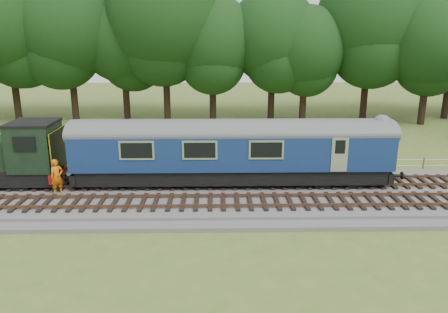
{
  "coord_description": "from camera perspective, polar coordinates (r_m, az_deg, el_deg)",
  "views": [
    {
      "loc": [
        0.35,
        -22.76,
        8.8
      ],
      "look_at": [
        0.79,
        1.4,
        2.0
      ],
      "focal_mm": 35.0,
      "sensor_mm": 36.0,
      "label": 1
    }
  ],
  "objects": [
    {
      "name": "track_north",
      "position": [
        25.57,
        -1.77,
        -3.43
      ],
      "size": [
        67.2,
        2.4,
        0.21
      ],
      "color": "black",
      "rests_on": "ballast"
    },
    {
      "name": "worker",
      "position": [
        25.41,
        -20.99,
        -2.48
      ],
      "size": [
        0.84,
        0.82,
        1.94
      ],
      "primitive_type": "imported",
      "rotation": [
        0.0,
        0.0,
        0.74
      ],
      "color": "orange",
      "rests_on": "ballast"
    },
    {
      "name": "fence",
      "position": [
        28.64,
        -1.69,
        -2.18
      ],
      "size": [
        64.0,
        0.12,
        1.0
      ],
      "primitive_type": null,
      "color": "#6B6054",
      "rests_on": "ground"
    },
    {
      "name": "ballast",
      "position": [
        24.34,
        -1.8,
        -5.04
      ],
      "size": [
        70.0,
        7.0,
        0.35
      ],
      "primitive_type": "cube",
      "color": "#4C4C4F",
      "rests_on": "ground"
    },
    {
      "name": "track_south",
      "position": [
        22.76,
        -1.85,
        -5.91
      ],
      "size": [
        67.2,
        2.4,
        0.21
      ],
      "color": "black",
      "rests_on": "ballast"
    },
    {
      "name": "dmu_railcar",
      "position": [
        24.95,
        1.09,
        1.35
      ],
      "size": [
        18.05,
        2.86,
        3.88
      ],
      "color": "black",
      "rests_on": "ground"
    },
    {
      "name": "ground",
      "position": [
        24.4,
        -1.8,
        -5.43
      ],
      "size": [
        120.0,
        120.0,
        0.0
      ],
      "primitive_type": "plane",
      "color": "#486B27",
      "rests_on": "ground"
    },
    {
      "name": "tree_line",
      "position": [
        45.61,
        -1.47,
        4.59
      ],
      "size": [
        70.0,
        8.0,
        18.0
      ],
      "primitive_type": null,
      "color": "black",
      "rests_on": "ground"
    }
  ]
}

